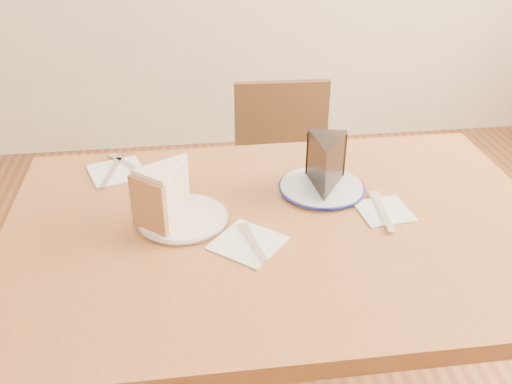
{
  "coord_description": "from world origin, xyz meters",
  "views": [
    {
      "loc": [
        -0.19,
        -1.02,
        1.44
      ],
      "look_at": [
        -0.05,
        0.06,
        0.8
      ],
      "focal_mm": 40.0,
      "sensor_mm": 36.0,
      "label": 1
    }
  ],
  "objects_px": {
    "plate_cream": "(183,218)",
    "carrot_cake": "(170,192)",
    "table": "(280,260)",
    "plate_navy": "(322,188)",
    "chair_far": "(284,188)",
    "chocolate_cake": "(326,167)"
  },
  "relations": [
    {
      "from": "plate_navy",
      "to": "chair_far",
      "type": "bearing_deg",
      "value": 88.54
    },
    {
      "from": "table",
      "to": "plate_cream",
      "type": "bearing_deg",
      "value": 169.17
    },
    {
      "from": "chair_far",
      "to": "chocolate_cake",
      "type": "height_order",
      "value": "chocolate_cake"
    },
    {
      "from": "table",
      "to": "chair_far",
      "type": "relative_size",
      "value": 1.53
    },
    {
      "from": "plate_cream",
      "to": "plate_navy",
      "type": "relative_size",
      "value": 0.96
    },
    {
      "from": "plate_cream",
      "to": "table",
      "type": "bearing_deg",
      "value": -10.83
    },
    {
      "from": "carrot_cake",
      "to": "plate_cream",
      "type": "bearing_deg",
      "value": 25.01
    },
    {
      "from": "table",
      "to": "chocolate_cake",
      "type": "height_order",
      "value": "chocolate_cake"
    },
    {
      "from": "table",
      "to": "plate_cream",
      "type": "distance_m",
      "value": 0.24
    },
    {
      "from": "plate_cream",
      "to": "carrot_cake",
      "type": "xyz_separation_m",
      "value": [
        -0.02,
        0.01,
        0.06
      ]
    },
    {
      "from": "plate_cream",
      "to": "chocolate_cake",
      "type": "relative_size",
      "value": 1.46
    },
    {
      "from": "chair_far",
      "to": "chocolate_cake",
      "type": "xyz_separation_m",
      "value": [
        -0.01,
        -0.56,
        0.38
      ]
    },
    {
      "from": "table",
      "to": "chair_far",
      "type": "height_order",
      "value": "chair_far"
    },
    {
      "from": "chocolate_cake",
      "to": "plate_cream",
      "type": "bearing_deg",
      "value": 27.51
    },
    {
      "from": "table",
      "to": "chocolate_cake",
      "type": "distance_m",
      "value": 0.24
    },
    {
      "from": "table",
      "to": "carrot_cake",
      "type": "relative_size",
      "value": 9.53
    },
    {
      "from": "plate_cream",
      "to": "chocolate_cake",
      "type": "xyz_separation_m",
      "value": [
        0.34,
        0.08,
        0.06
      ]
    },
    {
      "from": "table",
      "to": "chair_far",
      "type": "distance_m",
      "value": 0.73
    },
    {
      "from": "table",
      "to": "plate_navy",
      "type": "relative_size",
      "value": 6.07
    },
    {
      "from": "plate_navy",
      "to": "chocolate_cake",
      "type": "xyz_separation_m",
      "value": [
        0.0,
        -0.01,
        0.06
      ]
    },
    {
      "from": "carrot_cake",
      "to": "chair_far",
      "type": "bearing_deg",
      "value": 100.99
    },
    {
      "from": "plate_cream",
      "to": "plate_navy",
      "type": "bearing_deg",
      "value": 15.34
    }
  ]
}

